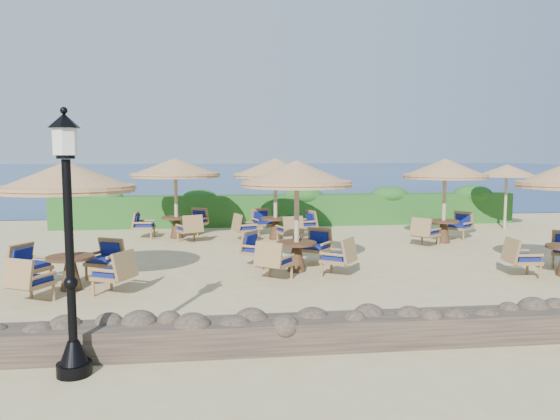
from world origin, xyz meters
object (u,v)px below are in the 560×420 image
object	(u,v)px
cafe_set_4	(275,184)
cafe_set_5	(445,180)
extra_parasol	(507,171)
cafe_set_0	(68,203)
cafe_set_3	(176,180)
cafe_set_1	(297,197)
lamp_post	(70,255)

from	to	relation	value
cafe_set_4	cafe_set_5	xyz separation A→B (m)	(5.19, -1.36, 0.17)
extra_parasol	cafe_set_0	size ratio (longest dim) A/B	0.86
extra_parasol	cafe_set_3	distance (m)	12.04
cafe_set_1	cafe_set_5	distance (m)	6.35
extra_parasol	cafe_set_3	size ratio (longest dim) A/B	0.81
cafe_set_3	cafe_set_0	bearing A→B (deg)	-104.37
lamp_post	cafe_set_4	world-z (taller)	lamp_post
lamp_post	cafe_set_3	distance (m)	11.30
cafe_set_5	lamp_post	bearing A→B (deg)	-134.09
cafe_set_4	cafe_set_0	bearing A→B (deg)	-129.08
cafe_set_5	extra_parasol	bearing A→B (deg)	36.94
cafe_set_4	cafe_set_1	bearing A→B (deg)	-90.75
cafe_set_0	cafe_set_5	xyz separation A→B (m)	(10.16, 4.77, 0.16)
extra_parasol	cafe_set_1	size ratio (longest dim) A/B	0.90
cafe_set_0	cafe_set_4	distance (m)	7.89
lamp_post	cafe_set_4	xyz separation A→B (m)	(3.83, 10.66, 0.26)
cafe_set_3	cafe_set_5	bearing A→B (deg)	-13.20
cafe_set_0	cafe_set_4	world-z (taller)	same
lamp_post	cafe_set_5	bearing A→B (deg)	45.91
lamp_post	cafe_set_0	distance (m)	4.68
lamp_post	extra_parasol	size ratio (longest dim) A/B	1.38
cafe_set_0	cafe_set_1	xyz separation A→B (m)	(4.91, 1.20, -0.03)
lamp_post	cafe_set_4	distance (m)	11.33
lamp_post	extra_parasol	world-z (taller)	lamp_post
extra_parasol	cafe_set_0	distance (m)	15.65
cafe_set_5	cafe_set_1	bearing A→B (deg)	-145.76
extra_parasol	cafe_set_5	xyz separation A→B (m)	(-3.59, -2.70, -0.19)
cafe_set_1	cafe_set_4	distance (m)	4.93
lamp_post	cafe_set_5	world-z (taller)	lamp_post
cafe_set_3	cafe_set_5	world-z (taller)	same
extra_parasol	cafe_set_3	xyz separation A→B (m)	(-12.02, -0.72, -0.23)
cafe_set_3	extra_parasol	bearing A→B (deg)	3.43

